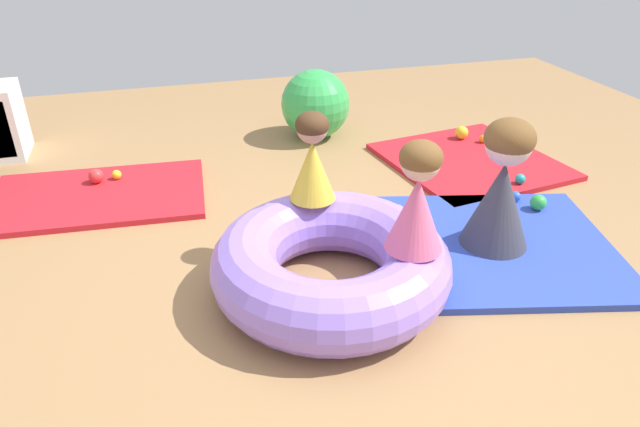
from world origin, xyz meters
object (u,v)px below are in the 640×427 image
Objects in this scene: play_ball_pink at (397,211)px; play_ball_blue at (515,197)px; play_ball_yellow_second at (462,133)px; play_ball_green at (538,202)px; child_in_yellow at (312,158)px; adult_seated at (502,186)px; inflatable_cushion at (331,263)px; play_ball_teal at (520,179)px; exercise_ball_large at (315,104)px; child_in_pink at (417,198)px; play_ball_yellow at (117,175)px; play_ball_red at (96,176)px; play_ball_orange at (483,139)px.

play_ball_pink reaches higher than play_ball_blue.
play_ball_green is at bearing -95.76° from play_ball_yellow_second.
adult_seated is (1.02, -0.26, -0.18)m from child_in_yellow.
child_in_yellow is (0.02, 0.40, 0.42)m from inflatable_cushion.
play_ball_teal is 0.12× the size of exercise_ball_large.
play_ball_yellow is (-1.44, 1.87, -0.54)m from child_in_pink.
play_ball_red is at bearing -179.00° from play_ball_yellow_second.
adult_seated is 10.87× the size of play_ball_blue.
child_in_pink is 0.99m from play_ball_pink.
inflatable_cushion reaches higher than play_ball_pink.
play_ball_pink is at bearing -168.25° from play_ball_teal.
child_in_yellow is at bearing -44.38° from play_ball_red.
play_ball_blue is at bearing -100.23° from play_ball_yellow_second.
play_ball_blue is at bearing -128.91° from play_ball_teal.
inflatable_cushion reaches higher than play_ball_yellow.
child_in_pink is 0.70m from child_in_yellow.
play_ball_teal reaches higher than play_ball_yellow.
child_in_pink is 2.42m from play_ball_yellow.
exercise_ball_large is (0.18, 2.38, -0.32)m from child_in_pink.
exercise_ball_large is (-1.13, 0.49, 0.19)m from play_ball_yellow_second.
play_ball_yellow_second reaches higher than play_ball_yellow.
play_ball_pink is 1.60m from exercise_ball_large.
play_ball_teal is at bearing 71.14° from adult_seated.
child_in_yellow is 0.86× the size of exercise_ball_large.
play_ball_orange is 0.11× the size of exercise_ball_large.
play_ball_red is at bearing -169.56° from play_ball_yellow.
play_ball_yellow_second reaches higher than play_ball_orange.
play_ball_teal reaches higher than play_ball_blue.
adult_seated is at bearing -117.95° from play_ball_orange.
adult_seated is 7.34× the size of play_ball_red.
play_ball_blue reaches higher than play_ball_yellow.
play_ball_red is at bearing -138.70° from child_in_yellow.
play_ball_green is 0.18× the size of exercise_ball_large.
play_ball_green is 1.26m from play_ball_yellow_second.
play_ball_red is 3.01m from play_ball_orange.
exercise_ball_large is at bearing 93.20° from play_ball_pink.
adult_seated reaches higher than play_ball_yellow_second.
child_in_pink is 7.75× the size of play_ball_blue.
play_ball_pink is 1.33× the size of play_ball_orange.
play_ball_yellow_second is at bearing -0.46° from child_in_pink.
adult_seated is 0.69m from play_ball_pink.
play_ball_blue is 0.68× the size of play_ball_red.
play_ball_green is 3.01m from play_ball_red.
play_ball_red is at bearing 74.59° from child_in_pink.
play_ball_yellow_second is 0.19× the size of exercise_ball_large.
adult_seated is 1.63m from play_ball_orange.
play_ball_yellow is 0.12× the size of exercise_ball_large.
play_ball_orange is at bearing -1.46° from play_ball_red.
adult_seated is at bearing -150.33° from play_ball_green.
play_ball_orange is (1.44, 1.77, -0.54)m from child_in_pink.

